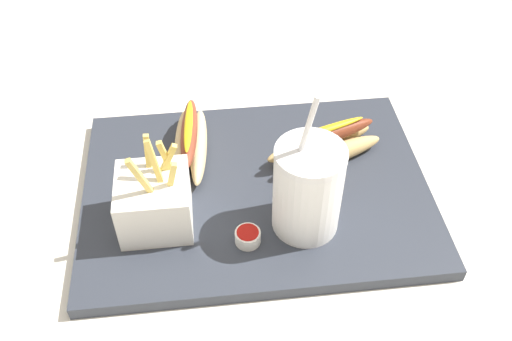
% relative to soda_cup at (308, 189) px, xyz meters
% --- Properties ---
extents(ground_plane, '(2.40, 2.40, 0.02)m').
position_rel_soda_cup_xyz_m(ground_plane, '(0.06, -0.08, -0.10)').
color(ground_plane, silver).
extents(food_tray, '(0.49, 0.36, 0.02)m').
position_rel_soda_cup_xyz_m(food_tray, '(0.06, -0.08, -0.08)').
color(food_tray, '#2D333D').
rests_on(food_tray, ground_plane).
extents(soda_cup, '(0.09, 0.09, 0.22)m').
position_rel_soda_cup_xyz_m(soda_cup, '(0.00, 0.00, 0.00)').
color(soda_cup, white).
rests_on(soda_cup, food_tray).
extents(fries_basket, '(0.09, 0.09, 0.14)m').
position_rel_soda_cup_xyz_m(fries_basket, '(0.20, -0.03, -0.03)').
color(fries_basket, white).
rests_on(fries_basket, food_tray).
extents(hot_dog_1, '(0.18, 0.11, 0.06)m').
position_rel_soda_cup_xyz_m(hot_dog_1, '(-0.05, -0.12, -0.04)').
color(hot_dog_1, tan).
rests_on(hot_dog_1, food_tray).
extents(hot_dog_2, '(0.06, 0.17, 0.06)m').
position_rel_soda_cup_xyz_m(hot_dog_2, '(0.15, -0.15, -0.04)').
color(hot_dog_2, '#E5C689').
rests_on(hot_dog_2, food_tray).
extents(ketchup_cup_1, '(0.03, 0.03, 0.02)m').
position_rel_soda_cup_xyz_m(ketchup_cup_1, '(0.08, 0.02, -0.06)').
color(ketchup_cup_1, white).
rests_on(ketchup_cup_1, food_tray).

